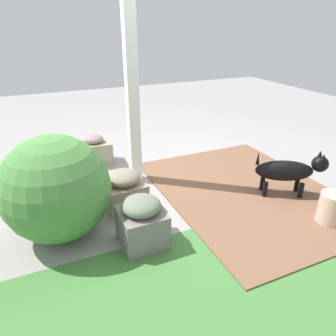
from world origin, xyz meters
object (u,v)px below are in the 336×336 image
Objects in this scene: porch_pillar at (131,75)px; stone_planter_mid at (124,190)px; dog at (289,170)px; terracotta_pot_spiky at (49,165)px; ceramic_urn at (331,209)px; round_shrub at (56,189)px; stone_planter_far at (142,221)px; stone_planter_nearest at (95,151)px.

porch_pillar is 5.76× the size of stone_planter_mid.
terracotta_pot_spiky is at bearing -30.71° from dog.
ceramic_urn is (-1.70, 1.09, -0.04)m from stone_planter_mid.
round_shrub is at bearing -20.14° from ceramic_urn.
porch_pillar is at bearing -36.73° from dog.
round_shrub reaches higher than stone_planter_far.
dog is (-1.40, 1.04, -0.94)m from porch_pillar.
ceramic_urn is at bearing 159.86° from round_shrub.
porch_pillar is at bearing 159.65° from terracotta_pot_spiky.
round_shrub is at bearing 18.80° from stone_planter_mid.
terracotta_pot_spiky is at bearing -54.00° from stone_planter_mid.
round_shrub is (0.65, 0.22, 0.27)m from stone_planter_mid.
stone_planter_mid is at bearing -92.81° from stone_planter_far.
stone_planter_mid is 0.59× the size of dog.
porch_pillar is 1.98m from dog.
round_shrub reaches higher than stone_planter_nearest.
round_shrub is at bearing 38.42° from porch_pillar.
round_shrub is at bearing 67.04° from stone_planter_nearest.
round_shrub is 2.99× the size of ceramic_urn.
stone_planter_nearest is at bearing -151.70° from terracotta_pot_spiky.
stone_planter_mid is 0.90× the size of terracotta_pot_spiky.
porch_pillar is 1.45m from round_shrub.
ceramic_urn is (-1.75, 2.31, -0.02)m from stone_planter_nearest.
stone_planter_mid is (-0.04, 1.22, 0.02)m from stone_planter_nearest.
porch_pillar reaches higher than stone_planter_far.
stone_planter_mid is 0.63m from stone_planter_far.
round_shrub is 2.53m from ceramic_urn.
dog is at bearing 173.16° from round_shrub.
stone_planter_mid is 0.74m from round_shrub.
stone_planter_mid is at bearing -32.51° from ceramic_urn.
dog is at bearing 163.50° from stone_planter_mid.
round_shrub is 1.14m from terracotta_pot_spiky.
stone_planter_far is 1.74m from dog.
terracotta_pot_spiky reaches higher than stone_planter_mid.
porch_pillar is at bearing -141.58° from round_shrub.
terracotta_pot_spiky is (-0.00, -1.11, -0.24)m from round_shrub.
terracotta_pot_spiky is at bearing -67.93° from stone_planter_far.
dog is at bearing 143.27° from porch_pillar.
porch_pillar is at bearing -119.65° from stone_planter_mid.
porch_pillar is at bearing -106.10° from stone_planter_far.
round_shrub is (0.62, -0.41, 0.25)m from stone_planter_far.
stone_planter_far is (0.34, 1.17, -1.03)m from porch_pillar.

